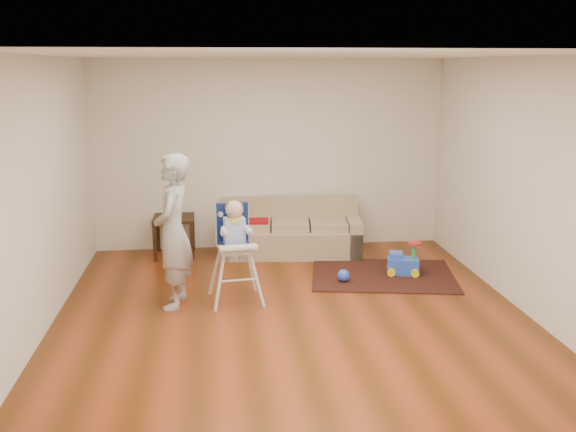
{
  "coord_description": "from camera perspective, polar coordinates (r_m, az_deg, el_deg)",
  "views": [
    {
      "loc": [
        -0.78,
        -6.36,
        2.61
      ],
      "look_at": [
        0.0,
        0.4,
        1.0
      ],
      "focal_mm": 40.0,
      "sensor_mm": 36.0,
      "label": 1
    }
  ],
  "objects": [
    {
      "name": "ground",
      "position": [
        6.92,
        0.39,
        -8.85
      ],
      "size": [
        5.5,
        5.5,
        0.0
      ],
      "primitive_type": "plane",
      "color": "#53270A",
      "rests_on": "ground"
    },
    {
      "name": "area_rug",
      "position": [
        8.26,
        8.43,
        -5.2
      ],
      "size": [
        1.98,
        1.62,
        0.01
      ],
      "primitive_type": "cube",
      "rotation": [
        0.0,
        0.0,
        -0.17
      ],
      "color": "black",
      "rests_on": "ground"
    },
    {
      "name": "adult",
      "position": [
        7.04,
        -10.17,
        -1.39
      ],
      "size": [
        0.48,
        0.67,
        1.7
      ],
      "primitive_type": "imported",
      "rotation": [
        0.0,
        0.0,
        -1.7
      ],
      "color": "#98999B",
      "rests_on": "ground"
    },
    {
      "name": "sofa",
      "position": [
        9.0,
        0.18,
        -1.04
      ],
      "size": [
        2.03,
        1.0,
        0.76
      ],
      "rotation": [
        0.0,
        0.0,
        -0.1
      ],
      "color": "gray",
      "rests_on": "ground"
    },
    {
      "name": "toy_ball",
      "position": [
        7.92,
        4.95,
        -5.29
      ],
      "size": [
        0.15,
        0.15,
        0.15
      ],
      "primitive_type": "sphere",
      "color": "blue",
      "rests_on": "area_rug"
    },
    {
      "name": "ride_on_toy",
      "position": [
        8.27,
        10.21,
        -3.66
      ],
      "size": [
        0.44,
        0.36,
        0.42
      ],
      "primitive_type": null,
      "rotation": [
        0.0,
        0.0,
        -0.24
      ],
      "color": "blue",
      "rests_on": "area_rug"
    },
    {
      "name": "room_envelope",
      "position": [
        6.97,
        -0.12,
        7.26
      ],
      "size": [
        5.04,
        5.52,
        2.72
      ],
      "color": "silver",
      "rests_on": "ground"
    },
    {
      "name": "high_chair",
      "position": [
        7.19,
        -4.72,
        -3.29
      ],
      "size": [
        0.6,
        0.6,
        1.17
      ],
      "rotation": [
        0.0,
        0.0,
        0.12
      ],
      "color": "silver",
      "rests_on": "ground"
    },
    {
      "name": "side_table",
      "position": [
        9.08,
        -10.07,
        -1.78
      ],
      "size": [
        0.56,
        0.56,
        0.56
      ],
      "primitive_type": null,
      "color": "black",
      "rests_on": "ground"
    }
  ]
}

